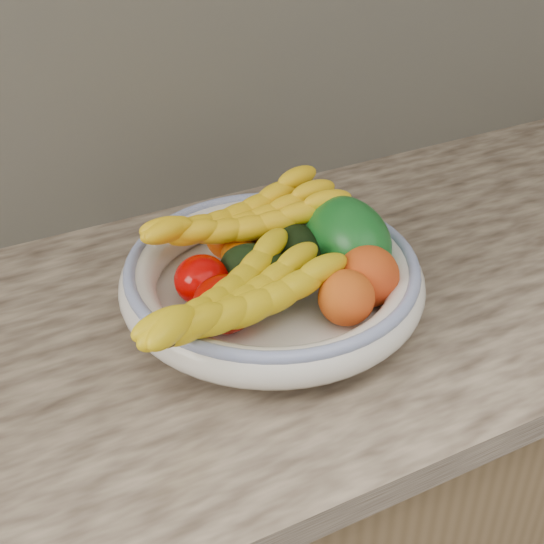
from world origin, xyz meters
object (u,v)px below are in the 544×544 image
(fruit_bowl, at_px, (272,279))
(banana_bunch_back, at_px, (243,225))
(green_mango, at_px, (347,239))
(banana_bunch_front, at_px, (237,305))

(fruit_bowl, relative_size, banana_bunch_back, 1.30)
(green_mango, bearing_deg, banana_bunch_front, -161.33)
(banana_bunch_front, bearing_deg, green_mango, -1.78)
(green_mango, distance_m, banana_bunch_back, 0.14)
(banana_bunch_back, bearing_deg, green_mango, -36.45)
(green_mango, xyz_separation_m, banana_bunch_back, (-0.11, 0.08, 0.01))
(fruit_bowl, xyz_separation_m, banana_bunch_back, (-0.00, 0.08, 0.04))
(banana_bunch_back, distance_m, banana_bunch_front, 0.17)
(fruit_bowl, distance_m, banana_bunch_back, 0.09)
(green_mango, bearing_deg, banana_bunch_back, 143.83)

